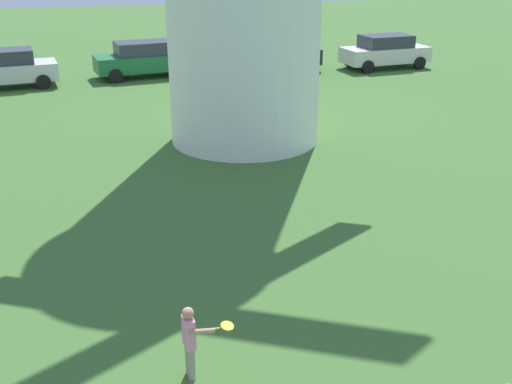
{
  "coord_description": "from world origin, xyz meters",
  "views": [
    {
      "loc": [
        -1.3,
        -2.57,
        5.63
      ],
      "look_at": [
        0.35,
        4.13,
        2.84
      ],
      "focal_mm": 43.52,
      "sensor_mm": 36.0,
      "label": 1
    }
  ],
  "objects_px": {
    "parked_car_silver": "(5,68)",
    "parked_car_green": "(144,59)",
    "parked_car_black": "(273,54)",
    "parked_car_cream": "(385,51)",
    "player_far": "(191,338)"
  },
  "relations": [
    {
      "from": "parked_car_silver",
      "to": "parked_car_cream",
      "type": "relative_size",
      "value": 0.99
    },
    {
      "from": "player_far",
      "to": "parked_car_silver",
      "type": "height_order",
      "value": "parked_car_silver"
    },
    {
      "from": "parked_car_silver",
      "to": "parked_car_green",
      "type": "xyz_separation_m",
      "value": [
        5.72,
        0.92,
        0.0
      ]
    },
    {
      "from": "player_far",
      "to": "parked_car_cream",
      "type": "distance_m",
      "value": 23.85
    },
    {
      "from": "parked_car_silver",
      "to": "parked_car_green",
      "type": "bearing_deg",
      "value": 9.14
    },
    {
      "from": "parked_car_green",
      "to": "player_far",
      "type": "bearing_deg",
      "value": -92.66
    },
    {
      "from": "parked_car_silver",
      "to": "parked_car_black",
      "type": "xyz_separation_m",
      "value": [
        11.6,
        0.68,
        0.0
      ]
    },
    {
      "from": "parked_car_green",
      "to": "parked_car_silver",
      "type": "bearing_deg",
      "value": -170.86
    },
    {
      "from": "parked_car_green",
      "to": "parked_car_black",
      "type": "relative_size",
      "value": 0.99
    },
    {
      "from": "parked_car_silver",
      "to": "player_far",
      "type": "bearing_deg",
      "value": -76.79
    },
    {
      "from": "parked_car_green",
      "to": "parked_car_black",
      "type": "distance_m",
      "value": 5.88
    },
    {
      "from": "player_far",
      "to": "parked_car_cream",
      "type": "relative_size",
      "value": 0.26
    },
    {
      "from": "parked_car_black",
      "to": "player_far",
      "type": "bearing_deg",
      "value": -108.19
    },
    {
      "from": "parked_car_silver",
      "to": "parked_car_black",
      "type": "bearing_deg",
      "value": 3.35
    },
    {
      "from": "parked_car_green",
      "to": "parked_car_black",
      "type": "height_order",
      "value": "same"
    }
  ]
}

